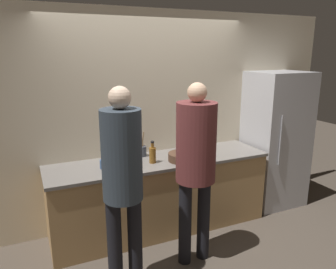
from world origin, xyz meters
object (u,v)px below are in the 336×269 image
object	(u,v)px
person_center	(196,157)
bottle_green	(123,167)
refrigerator	(275,139)
fruit_bowl	(182,157)
person_left	(122,175)
cup_blue	(103,164)
utensil_crock	(142,150)
cup_yellow	(134,164)
bottle_amber	(153,154)

from	to	relation	value
person_center	bottle_green	size ratio (longest dim) A/B	12.83
refrigerator	fruit_bowl	world-z (taller)	refrigerator
person_left	person_center	size ratio (longest dim) A/B	1.01
fruit_bowl	cup_blue	bearing A→B (deg)	172.70
person_left	fruit_bowl	world-z (taller)	person_left
person_center	utensil_crock	world-z (taller)	person_center
refrigerator	fruit_bowl	xyz separation A→B (m)	(-1.53, -0.18, 0.01)
refrigerator	bottle_green	size ratio (longest dim) A/B	12.92
person_left	refrigerator	bearing A→B (deg)	19.62
fruit_bowl	bottle_green	xyz separation A→B (m)	(-0.73, -0.07, 0.01)
bottle_green	cup_blue	distance (m)	0.25
person_center	cup_yellow	xyz separation A→B (m)	(-0.45, 0.56, -0.20)
bottle_amber	cup_yellow	world-z (taller)	bottle_amber
utensil_crock	bottle_green	xyz separation A→B (m)	(-0.36, -0.42, -0.01)
person_left	person_center	world-z (taller)	person_left
utensil_crock	bottle_green	distance (m)	0.55
refrigerator	person_left	xyz separation A→B (m)	(-2.44, -0.87, 0.18)
person_center	utensil_crock	size ratio (longest dim) A/B	6.09
refrigerator	bottle_amber	world-z (taller)	refrigerator
refrigerator	cup_yellow	xyz separation A→B (m)	(-2.13, -0.19, 0.01)
person_left	person_center	xyz separation A→B (m)	(0.77, 0.12, 0.02)
person_center	fruit_bowl	size ratio (longest dim) A/B	5.61
refrigerator	person_left	world-z (taller)	same
refrigerator	bottle_amber	bearing A→B (deg)	-176.80
refrigerator	bottle_green	world-z (taller)	refrigerator
refrigerator	utensil_crock	bearing A→B (deg)	174.77
refrigerator	bottle_green	distance (m)	2.27
refrigerator	cup_blue	size ratio (longest dim) A/B	18.82
bottle_green	bottle_amber	size ratio (longest dim) A/B	0.56
person_center	cup_blue	xyz separation A→B (m)	(-0.75, 0.69, -0.19)
refrigerator	cup_yellow	world-z (taller)	refrigerator
fruit_bowl	cup_blue	world-z (taller)	fruit_bowl
bottle_amber	cup_blue	bearing A→B (deg)	175.66
person_left	bottle_amber	world-z (taller)	person_left
bottle_amber	cup_blue	world-z (taller)	bottle_amber
person_center	cup_blue	world-z (taller)	person_center
refrigerator	bottle_green	bearing A→B (deg)	-173.70
refrigerator	utensil_crock	distance (m)	1.90
fruit_bowl	bottle_amber	xyz separation A→B (m)	(-0.34, 0.07, 0.05)
person_center	cup_blue	distance (m)	1.04
person_left	fruit_bowl	size ratio (longest dim) A/B	5.65
cup_blue	refrigerator	bearing A→B (deg)	1.48
cup_blue	bottle_amber	bearing A→B (deg)	-4.34
person_left	cup_yellow	world-z (taller)	person_left
cup_yellow	refrigerator	bearing A→B (deg)	5.15
person_left	cup_yellow	size ratio (longest dim) A/B	20.84
bottle_green	refrigerator	bearing A→B (deg)	6.30
refrigerator	cup_blue	bearing A→B (deg)	-178.52
refrigerator	bottle_amber	xyz separation A→B (m)	(-1.87, -0.10, 0.06)
fruit_bowl	cup_blue	distance (m)	0.90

